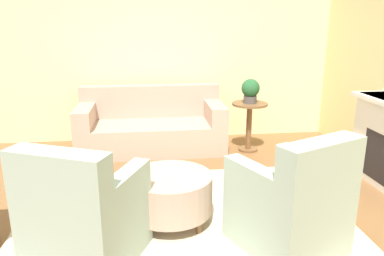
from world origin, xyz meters
The scene contains 9 objects.
ground_plane centered at (0.00, 0.00, 0.00)m, with size 16.00×16.00×0.00m, color brown.
wall_back centered at (0.00, 2.71, 1.40)m, with size 9.30×0.12×2.80m.
rug centered at (0.00, 0.00, 0.01)m, with size 3.17×2.28×0.01m.
couch centered at (-0.26, 2.11, 0.33)m, with size 2.11×0.92×0.91m.
armchair_left centered at (-0.83, -0.62, 0.39)m, with size 0.99×1.03×1.01m.
armchair_right centered at (0.83, -0.62, 0.39)m, with size 0.99×1.03×1.01m.
ottoman_table centered at (-0.13, -0.07, 0.30)m, with size 0.79×0.79×0.47m.
side_table centered at (1.15, 1.86, 0.48)m, with size 0.51×0.51×0.72m.
potted_plant_on_side_table centered at (1.15, 1.86, 0.91)m, with size 0.26×0.26×0.35m.
Camera 1 is at (-0.32, -3.26, 1.85)m, focal length 35.00 mm.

